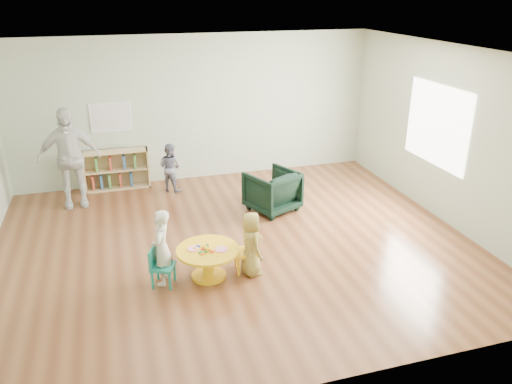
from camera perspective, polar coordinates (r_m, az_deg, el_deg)
The scene contains 11 objects.
room at distance 6.86m, azimuth -2.50°, elevation 8.09°, with size 7.10×7.00×2.80m.
activity_table at distance 6.65m, azimuth -5.51°, elevation -7.47°, with size 0.83×0.83×0.46m.
kid_chair_left at distance 6.58m, azimuth -10.94°, elevation -8.21°, with size 0.37×0.37×0.53m.
kid_chair_right at distance 6.76m, azimuth -0.84°, elevation -6.70°, with size 0.32×0.32×0.56m.
bookshelf at distance 9.85m, azimuth -15.72°, elevation 2.48°, with size 1.20×0.30×0.75m.
alphabet_poster at distance 9.70m, azimuth -16.27°, elevation 8.20°, with size 0.74×0.01×0.54m.
armchair at distance 8.53m, azimuth 1.87°, elevation 0.13°, with size 0.76×0.78×0.71m, color black.
child_left at distance 6.51m, azimuth -10.73°, elevation -6.26°, with size 0.37×0.24×1.02m, color silver.
child_right at distance 6.62m, azimuth -0.58°, elevation -5.95°, with size 0.44×0.28×0.89m, color yellow.
toddler at distance 9.47m, azimuth -9.79°, elevation 2.81°, with size 0.45×0.35×0.92m, color #17183A.
adult_caretaker at distance 9.12m, azimuth -20.58°, elevation 3.66°, with size 1.03×0.43×1.75m, color silver.
Camera 1 is at (-1.59, -6.45, 3.60)m, focal length 35.00 mm.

